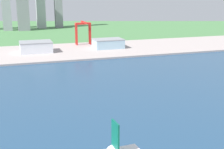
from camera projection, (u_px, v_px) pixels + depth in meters
name	position (u px, v px, depth m)	size (l,w,h in m)	color
ground_plane	(70.00, 90.00, 289.03)	(2400.00, 2400.00, 0.00)	#477B45
water_bay	(85.00, 112.00, 233.92)	(840.00, 360.00, 0.15)	navy
industrial_pier	(46.00, 53.00, 463.16)	(840.00, 140.00, 2.50)	#A99C98
port_crane_red	(83.00, 28.00, 518.66)	(25.81, 42.97, 39.69)	red
warehouse_main	(36.00, 47.00, 457.68)	(46.66, 35.90, 15.92)	silver
warehouse_annex	(108.00, 43.00, 493.11)	(46.66, 32.67, 14.58)	#99BCD1
distant_skyline	(15.00, 2.00, 752.23)	(239.68, 64.36, 157.04)	gray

